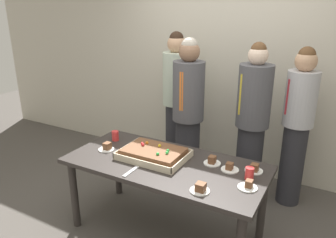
{
  "coord_description": "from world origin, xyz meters",
  "views": [
    {
      "loc": [
        1.27,
        -2.25,
        2.04
      ],
      "look_at": [
        -0.06,
        0.15,
        1.08
      ],
      "focal_mm": 34.75,
      "sensor_mm": 36.0,
      "label": 1
    }
  ],
  "objects_px": {
    "plated_slice_center_front": "(254,169)",
    "person_striped_tie_right": "(176,102)",
    "plated_slice_near_right": "(230,168)",
    "person_far_right_suit": "(297,125)",
    "party_table": "(165,171)",
    "plated_slice_near_left": "(212,161)",
    "plated_slice_far_left": "(107,147)",
    "cake_server_utensil": "(131,171)",
    "plated_slice_center_back": "(200,189)",
    "drink_cup_nearest": "(249,173)",
    "drink_cup_middle": "(115,136)",
    "sheet_cake": "(154,153)",
    "plated_slice_far_right": "(248,186)",
    "person_serving_front": "(188,117)",
    "person_green_shirt_behind": "(252,124)"
  },
  "relations": [
    {
      "from": "plated_slice_center_front",
      "to": "person_striped_tie_right",
      "type": "height_order",
      "value": "person_striped_tie_right"
    },
    {
      "from": "plated_slice_near_left",
      "to": "drink_cup_middle",
      "type": "relative_size",
      "value": 1.5
    },
    {
      "from": "plated_slice_near_right",
      "to": "person_serving_front",
      "type": "relative_size",
      "value": 0.09
    },
    {
      "from": "plated_slice_center_back",
      "to": "person_far_right_suit",
      "type": "distance_m",
      "value": 1.47
    },
    {
      "from": "sheet_cake",
      "to": "plated_slice_far_left",
      "type": "distance_m",
      "value": 0.48
    },
    {
      "from": "plated_slice_near_right",
      "to": "person_serving_front",
      "type": "distance_m",
      "value": 0.91
    },
    {
      "from": "plated_slice_center_back",
      "to": "party_table",
      "type": "bearing_deg",
      "value": 147.69
    },
    {
      "from": "plated_slice_center_front",
      "to": "drink_cup_middle",
      "type": "bearing_deg",
      "value": -179.06
    },
    {
      "from": "plated_slice_far_right",
      "to": "person_serving_front",
      "type": "height_order",
      "value": "person_serving_front"
    },
    {
      "from": "drink_cup_middle",
      "to": "person_far_right_suit",
      "type": "height_order",
      "value": "person_far_right_suit"
    },
    {
      "from": "drink_cup_nearest",
      "to": "plated_slice_center_back",
      "type": "bearing_deg",
      "value": -126.05
    },
    {
      "from": "person_serving_front",
      "to": "person_far_right_suit",
      "type": "distance_m",
      "value": 1.12
    },
    {
      "from": "plated_slice_near_right",
      "to": "person_striped_tie_right",
      "type": "distance_m",
      "value": 1.43
    },
    {
      "from": "plated_slice_far_right",
      "to": "person_striped_tie_right",
      "type": "relative_size",
      "value": 0.08
    },
    {
      "from": "sheet_cake",
      "to": "plated_slice_near_left",
      "type": "xyz_separation_m",
      "value": [
        0.51,
        0.14,
        -0.02
      ]
    },
    {
      "from": "party_table",
      "to": "plated_slice_near_right",
      "type": "distance_m",
      "value": 0.57
    },
    {
      "from": "party_table",
      "to": "plated_slice_center_back",
      "type": "bearing_deg",
      "value": -32.31
    },
    {
      "from": "plated_slice_near_left",
      "to": "plated_slice_center_front",
      "type": "height_order",
      "value": "plated_slice_near_left"
    },
    {
      "from": "party_table",
      "to": "drink_cup_nearest",
      "type": "relative_size",
      "value": 17.7
    },
    {
      "from": "plated_slice_far_right",
      "to": "cake_server_utensil",
      "type": "height_order",
      "value": "plated_slice_far_right"
    },
    {
      "from": "drink_cup_middle",
      "to": "person_far_right_suit",
      "type": "xyz_separation_m",
      "value": [
        1.61,
        0.92,
        0.11
      ]
    },
    {
      "from": "plated_slice_near_left",
      "to": "plated_slice_center_back",
      "type": "bearing_deg",
      "value": -79.0
    },
    {
      "from": "person_green_shirt_behind",
      "to": "person_striped_tie_right",
      "type": "distance_m",
      "value": 1.0
    },
    {
      "from": "party_table",
      "to": "person_green_shirt_behind",
      "type": "distance_m",
      "value": 1.08
    },
    {
      "from": "drink_cup_middle",
      "to": "person_striped_tie_right",
      "type": "xyz_separation_m",
      "value": [
        0.21,
        0.93,
        0.15
      ]
    },
    {
      "from": "drink_cup_middle",
      "to": "person_serving_front",
      "type": "bearing_deg",
      "value": 43.42
    },
    {
      "from": "plated_slice_center_back",
      "to": "person_serving_front",
      "type": "xyz_separation_m",
      "value": [
        -0.59,
        1.01,
        0.16
      ]
    },
    {
      "from": "plated_slice_near_right",
      "to": "person_striped_tie_right",
      "type": "height_order",
      "value": "person_striped_tie_right"
    },
    {
      "from": "drink_cup_middle",
      "to": "person_striped_tie_right",
      "type": "relative_size",
      "value": 0.06
    },
    {
      "from": "plated_slice_far_left",
      "to": "cake_server_utensil",
      "type": "distance_m",
      "value": 0.52
    },
    {
      "from": "drink_cup_nearest",
      "to": "drink_cup_middle",
      "type": "height_order",
      "value": "same"
    },
    {
      "from": "plated_slice_near_left",
      "to": "person_far_right_suit",
      "type": "relative_size",
      "value": 0.09
    },
    {
      "from": "plated_slice_far_left",
      "to": "plated_slice_center_back",
      "type": "distance_m",
      "value": 1.11
    },
    {
      "from": "plated_slice_far_right",
      "to": "drink_cup_nearest",
      "type": "relative_size",
      "value": 1.5
    },
    {
      "from": "cake_server_utensil",
      "to": "person_serving_front",
      "type": "bearing_deg",
      "value": 87.92
    },
    {
      "from": "plated_slice_far_right",
      "to": "drink_cup_middle",
      "type": "bearing_deg",
      "value": 169.97
    },
    {
      "from": "drink_cup_middle",
      "to": "person_serving_front",
      "type": "xyz_separation_m",
      "value": [
        0.56,
        0.53,
        0.14
      ]
    },
    {
      "from": "plated_slice_center_back",
      "to": "drink_cup_nearest",
      "type": "height_order",
      "value": "drink_cup_nearest"
    },
    {
      "from": "plated_slice_near_left",
      "to": "person_far_right_suit",
      "type": "distance_m",
      "value": 1.09
    },
    {
      "from": "sheet_cake",
      "to": "person_green_shirt_behind",
      "type": "height_order",
      "value": "person_green_shirt_behind"
    },
    {
      "from": "plated_slice_near_left",
      "to": "drink_cup_nearest",
      "type": "distance_m",
      "value": 0.37
    },
    {
      "from": "drink_cup_nearest",
      "to": "plated_slice_center_front",
      "type": "bearing_deg",
      "value": 88.86
    },
    {
      "from": "plated_slice_far_left",
      "to": "person_striped_tie_right",
      "type": "height_order",
      "value": "person_striped_tie_right"
    },
    {
      "from": "plated_slice_far_left",
      "to": "drink_cup_nearest",
      "type": "xyz_separation_m",
      "value": [
        1.35,
        0.12,
        0.02
      ]
    },
    {
      "from": "plated_slice_near_right",
      "to": "plated_slice_far_left",
      "type": "xyz_separation_m",
      "value": [
        -1.16,
        -0.18,
        0.01
      ]
    },
    {
      "from": "party_table",
      "to": "plated_slice_near_left",
      "type": "relative_size",
      "value": 11.8
    },
    {
      "from": "sheet_cake",
      "to": "plated_slice_far_left",
      "type": "relative_size",
      "value": 4.01
    },
    {
      "from": "plated_slice_near_right",
      "to": "person_far_right_suit",
      "type": "height_order",
      "value": "person_far_right_suit"
    },
    {
      "from": "plated_slice_center_back",
      "to": "person_green_shirt_behind",
      "type": "xyz_separation_m",
      "value": [
        0.04,
        1.21,
        0.13
      ]
    },
    {
      "from": "person_serving_front",
      "to": "person_far_right_suit",
      "type": "bearing_deg",
      "value": 111.02
    }
  ]
}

